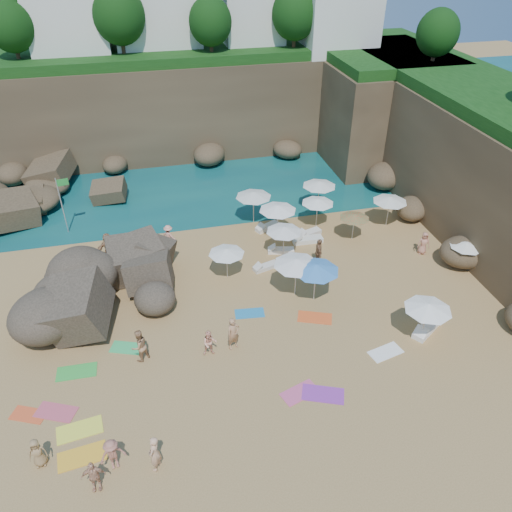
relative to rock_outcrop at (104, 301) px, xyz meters
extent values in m
plane|color=tan|center=(6.77, -3.42, 0.00)|extent=(120.00, 120.00, 0.00)
plane|color=#0C4751|center=(6.77, 26.58, 0.00)|extent=(120.00, 120.00, 0.00)
cube|color=brown|center=(8.77, 21.58, 4.00)|extent=(44.00, 8.00, 8.00)
cube|color=brown|center=(25.77, 4.58, 4.00)|extent=(8.00, 30.00, 8.00)
cube|color=brown|center=(23.77, 16.58, 4.00)|extent=(10.00, 12.00, 8.00)
cube|color=white|center=(-1.23, 22.58, 10.75)|extent=(6.00, 5.00, 5.50)
cube|color=white|center=(5.77, 23.58, 11.25)|extent=(7.00, 6.00, 6.50)
cube|color=white|center=(13.77, 22.58, 10.50)|extent=(5.00, 5.00, 5.00)
cube|color=white|center=(20.77, 20.58, 11.00)|extent=(6.00, 6.00, 6.00)
sphere|color=#11380F|center=(-5.23, 20.58, 11.20)|extent=(3.60, 3.60, 3.60)
sphere|color=#11380F|center=(2.77, 20.58, 11.60)|extent=(4.05, 4.05, 4.05)
sphere|color=#11380F|center=(9.77, 19.58, 11.04)|extent=(3.42, 3.42, 3.42)
sphere|color=#11380F|center=(16.77, 19.58, 11.36)|extent=(3.78, 3.78, 3.78)
sphere|color=#11380F|center=(25.77, 12.58, 10.80)|extent=(3.15, 3.15, 3.15)
cylinder|color=white|center=(-8.23, 26.58, 3.00)|extent=(0.10, 0.10, 6.00)
cylinder|color=silver|center=(-2.48, 8.25, 2.03)|extent=(0.08, 0.08, 4.05)
cube|color=green|center=(-2.09, 8.25, 3.72)|extent=(0.70, 0.18, 0.46)
cylinder|color=silver|center=(10.27, 6.66, 1.12)|extent=(0.07, 0.07, 2.23)
cone|color=silver|center=(10.27, 6.66, 2.18)|extent=(2.50, 2.50, 0.38)
cylinder|color=silver|center=(15.27, 7.28, 1.09)|extent=(0.06, 0.06, 2.18)
cone|color=silver|center=(15.27, 7.28, 2.13)|extent=(2.44, 2.44, 0.37)
cylinder|color=silver|center=(11.15, 2.09, 1.01)|extent=(0.06, 0.06, 2.01)
cone|color=silver|center=(11.15, 2.09, 1.96)|extent=(2.26, 2.26, 0.34)
cylinder|color=silver|center=(19.24, 4.05, 1.05)|extent=(0.06, 0.06, 2.11)
cone|color=silver|center=(19.24, 4.05, 2.05)|extent=(2.36, 2.36, 0.36)
cylinder|color=silver|center=(14.42, 5.13, 1.00)|extent=(0.06, 0.06, 1.99)
cone|color=white|center=(14.42, 5.13, 1.94)|extent=(2.24, 2.24, 0.34)
cylinder|color=silver|center=(10.73, -1.87, 1.16)|extent=(0.07, 0.07, 2.32)
cone|color=white|center=(10.73, -1.87, 2.26)|extent=(2.60, 2.60, 0.40)
cylinder|color=silver|center=(16.22, 2.93, 0.89)|extent=(0.05, 0.05, 1.79)
cone|color=red|center=(16.22, 2.93, 1.74)|extent=(2.01, 2.01, 0.31)
cylinder|color=silver|center=(11.40, 4.46, 1.11)|extent=(0.06, 0.06, 2.22)
cone|color=white|center=(11.40, 4.46, 2.17)|extent=(2.49, 2.49, 0.38)
cylinder|color=silver|center=(21.48, -1.73, 0.88)|extent=(0.05, 0.05, 1.76)
cone|color=white|center=(21.48, -1.73, 1.71)|extent=(1.97, 1.97, 0.30)
cylinder|color=silver|center=(7.25, 0.64, 0.96)|extent=(0.06, 0.06, 1.91)
cone|color=white|center=(7.25, 0.64, 1.87)|extent=(2.15, 2.15, 0.33)
cylinder|color=silver|center=(11.62, -2.59, 1.15)|extent=(0.07, 0.07, 2.30)
cone|color=#3C82CF|center=(11.62, -2.59, 2.25)|extent=(2.58, 2.58, 0.39)
cylinder|color=silver|center=(16.04, -6.80, 1.06)|extent=(0.06, 0.06, 2.13)
cone|color=white|center=(16.04, -6.80, 2.08)|extent=(2.39, 2.39, 0.36)
cube|color=silver|center=(13.53, 4.03, 0.14)|extent=(1.88, 1.15, 0.28)
cube|color=white|center=(11.12, 2.46, 0.13)|extent=(1.77, 0.91, 0.26)
cube|color=white|center=(10.99, 5.50, 0.14)|extent=(1.86, 1.29, 0.28)
cube|color=silver|center=(9.71, 0.95, 0.13)|extent=(1.70, 0.99, 0.25)
cube|color=silver|center=(13.18, 3.25, 0.16)|extent=(2.03, 0.72, 0.31)
cube|color=white|center=(16.51, -6.45, 0.15)|extent=(1.96, 1.62, 0.30)
cube|color=#CD4F62|center=(-1.93, -7.39, 0.02)|extent=(1.97, 1.53, 0.03)
cube|color=yellow|center=(-0.70, -9.91, 0.02)|extent=(2.00, 1.18, 0.03)
cube|color=green|center=(-1.18, -5.16, 0.02)|extent=(1.89, 0.98, 0.03)
cube|color=#F8F741|center=(-0.87, -8.58, 0.02)|extent=(1.99, 1.19, 0.03)
cube|color=purple|center=(9.85, -9.16, 0.02)|extent=(2.13, 1.61, 0.03)
cube|color=#EC5629|center=(-3.08, -7.26, 0.01)|extent=(1.71, 1.33, 0.03)
cube|color=#2280B9|center=(7.82, -2.93, 0.01)|extent=(1.68, 0.97, 0.03)
cube|color=#D75383|center=(8.85, -8.82, 0.02)|extent=(1.92, 1.37, 0.03)
cube|color=#F55C26|center=(11.19, -4.10, 0.02)|extent=(2.05, 1.54, 0.03)
cube|color=#37C368|center=(1.22, -4.09, 0.01)|extent=(1.86, 1.38, 0.03)
cube|color=white|center=(13.80, -7.37, 0.02)|extent=(1.85, 1.22, 0.03)
imported|color=tan|center=(1.89, -5.03, 0.91)|extent=(1.11, 1.06, 1.81)
imported|color=#F6A28C|center=(4.17, 4.85, 0.78)|extent=(1.06, 0.93, 1.56)
imported|color=#8D6446|center=(12.97, 0.59, 0.93)|extent=(0.59, 1.14, 1.86)
imported|color=tan|center=(19.93, 0.27, 0.77)|extent=(0.84, 0.60, 1.54)
imported|color=tan|center=(0.38, 4.25, 0.93)|extent=(1.76, 1.23, 1.86)
imported|color=#E5AA82|center=(2.22, -11.08, 0.90)|extent=(0.68, 0.78, 1.80)
imported|color=#B16B58|center=(0.62, -10.69, 0.21)|extent=(1.29, 1.72, 0.41)
imported|color=tan|center=(-0.07, -11.44, 0.19)|extent=(0.91, 1.55, 0.38)
imported|color=#9F7C4F|center=(-2.24, -9.89, 0.19)|extent=(0.83, 1.49, 0.38)
imported|color=tan|center=(6.47, -5.29, 0.22)|extent=(1.29, 1.96, 0.44)
imported|color=#F9AC8D|center=(5.24, -5.47, 0.28)|extent=(0.84, 1.51, 0.55)
camera|label=1|loc=(3.38, -23.21, 18.12)|focal=35.00mm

